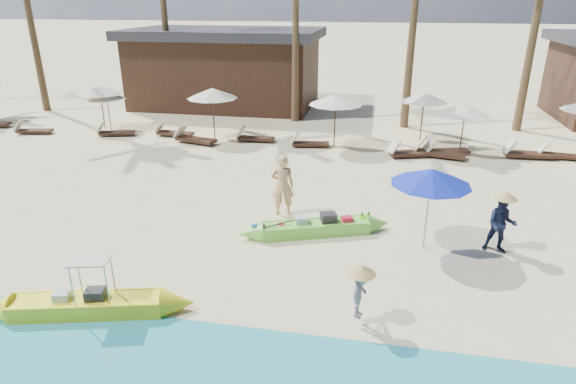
% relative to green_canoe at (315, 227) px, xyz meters
% --- Properties ---
extents(ground, '(240.00, 240.00, 0.00)m').
position_rel_green_canoe_xyz_m(ground, '(0.58, -1.69, -0.20)').
color(ground, beige).
rests_on(ground, ground).
extents(green_canoe, '(4.45, 1.88, 0.59)m').
position_rel_green_canoe_xyz_m(green_canoe, '(0.00, 0.00, 0.00)').
color(green_canoe, '#75DC43').
rests_on(green_canoe, ground).
extents(yellow_canoe, '(4.71, 1.47, 1.24)m').
position_rel_green_canoe_xyz_m(yellow_canoe, '(-4.01, -4.36, 0.00)').
color(yellow_canoe, yellow).
rests_on(yellow_canoe, ground).
extents(tourist, '(0.72, 0.53, 1.82)m').
position_rel_green_canoe_xyz_m(tourist, '(-1.11, 1.12, 0.71)').
color(tourist, tan).
rests_on(tourist, ground).
extents(vendor_green, '(0.79, 0.65, 1.48)m').
position_rel_green_canoe_xyz_m(vendor_green, '(4.64, -0.05, 0.54)').
color(vendor_green, '#141C38').
rests_on(vendor_green, ground).
extents(vendor_yellow, '(0.51, 0.73, 1.03)m').
position_rel_green_canoe_xyz_m(vendor_yellow, '(1.37, -3.67, 0.49)').
color(vendor_yellow, gray).
rests_on(vendor_yellow, ground).
extents(blue_umbrella, '(1.97, 1.97, 2.12)m').
position_rel_green_canoe_xyz_m(blue_umbrella, '(2.83, -0.18, 1.72)').
color(blue_umbrella, '#99999E').
rests_on(blue_umbrella, ground).
extents(resort_parasol_2, '(2.05, 2.05, 2.11)m').
position_rel_green_canoe_xyz_m(resort_parasol_2, '(-11.53, 9.14, 1.70)').
color(resort_parasol_2, '#3B2318').
rests_on(resort_parasol_2, ground).
extents(lounger_2_left, '(1.72, 0.82, 0.56)m').
position_rel_green_canoe_xyz_m(lounger_2_left, '(-14.44, 7.72, -0.01)').
color(lounger_2_left, '#3B2318').
rests_on(lounger_2_left, ground).
extents(resort_parasol_3, '(1.78, 1.78, 1.84)m').
position_rel_green_canoe_xyz_m(resort_parasol_3, '(-11.17, 9.05, 1.46)').
color(resort_parasol_3, '#3B2318').
rests_on(resort_parasol_3, ground).
extents(lounger_3_left, '(1.72, 0.90, 0.56)m').
position_rel_green_canoe_xyz_m(lounger_3_left, '(-10.46, 8.10, -0.01)').
color(lounger_3_left, '#3B2318').
rests_on(lounger_3_left, ground).
extents(lounger_3_right, '(1.79, 0.65, 0.60)m').
position_rel_green_canoe_xyz_m(lounger_3_right, '(-7.78, 8.55, 0.00)').
color(lounger_3_right, '#3B2318').
rests_on(lounger_3_right, ground).
extents(resort_parasol_4, '(2.22, 2.22, 2.29)m').
position_rel_green_canoe_xyz_m(resort_parasol_4, '(-5.73, 8.47, 1.86)').
color(resort_parasol_4, '#3B2318').
rests_on(resort_parasol_4, ground).
extents(lounger_4_left, '(2.01, 1.04, 0.65)m').
position_rel_green_canoe_xyz_m(lounger_4_left, '(-6.44, 7.69, 0.02)').
color(lounger_4_left, '#3B2318').
rests_on(lounger_4_left, ground).
extents(lounger_4_right, '(1.68, 0.53, 0.57)m').
position_rel_green_canoe_xyz_m(lounger_4_right, '(-3.92, 8.42, -0.01)').
color(lounger_4_right, '#3B2318').
rests_on(lounger_4_right, ground).
extents(resort_parasol_5, '(2.21, 2.21, 2.28)m').
position_rel_green_canoe_xyz_m(resort_parasol_5, '(-0.31, 8.16, 1.86)').
color(resort_parasol_5, '#3B2318').
rests_on(resort_parasol_5, ground).
extents(lounger_5_left, '(1.70, 0.75, 0.56)m').
position_rel_green_canoe_xyz_m(lounger_5_left, '(-1.42, 8.03, -0.01)').
color(lounger_5_left, '#3B2318').
rests_on(lounger_5_left, ground).
extents(resort_parasol_6, '(2.07, 2.07, 2.13)m').
position_rel_green_canoe_xyz_m(resort_parasol_6, '(3.36, 10.05, 1.72)').
color(resort_parasol_6, '#3B2318').
rests_on(resort_parasol_6, ground).
extents(lounger_6_left, '(1.99, 1.13, 0.65)m').
position_rel_green_canoe_xyz_m(lounger_6_left, '(2.78, 7.40, 0.02)').
color(lounger_6_left, '#3B2318').
rests_on(lounger_6_left, ground).
extents(lounger_6_right, '(2.04, 1.05, 0.66)m').
position_rel_green_canoe_xyz_m(lounger_6_right, '(3.88, 7.60, 0.02)').
color(lounger_6_right, '#3B2318').
rests_on(lounger_6_right, ground).
extents(resort_parasol_7, '(1.96, 1.96, 2.02)m').
position_rel_green_canoe_xyz_m(resort_parasol_7, '(4.81, 8.13, 1.62)').
color(resort_parasol_7, '#3B2318').
rests_on(resort_parasol_7, ground).
extents(lounger_7_left, '(1.91, 1.10, 0.62)m').
position_rel_green_canoe_xyz_m(lounger_7_left, '(4.17, 7.95, 0.01)').
color(lounger_7_left, '#3B2318').
rests_on(lounger_7_left, ground).
extents(lounger_7_right, '(2.01, 0.71, 0.67)m').
position_rel_green_canoe_xyz_m(lounger_7_right, '(7.32, 8.13, 0.03)').
color(lounger_7_right, '#3B2318').
rests_on(lounger_7_right, ground).
extents(lounger_8_left, '(1.70, 0.74, 0.56)m').
position_rel_green_canoe_xyz_m(lounger_8_left, '(8.56, 8.31, -0.01)').
color(lounger_8_left, '#3B2318').
rests_on(lounger_8_left, ground).
extents(pavilion_west, '(10.80, 6.60, 4.30)m').
position_rel_green_canoe_xyz_m(pavilion_west, '(-7.42, 15.81, 1.99)').
color(pavilion_west, '#3B2318').
rests_on(pavilion_west, ground).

